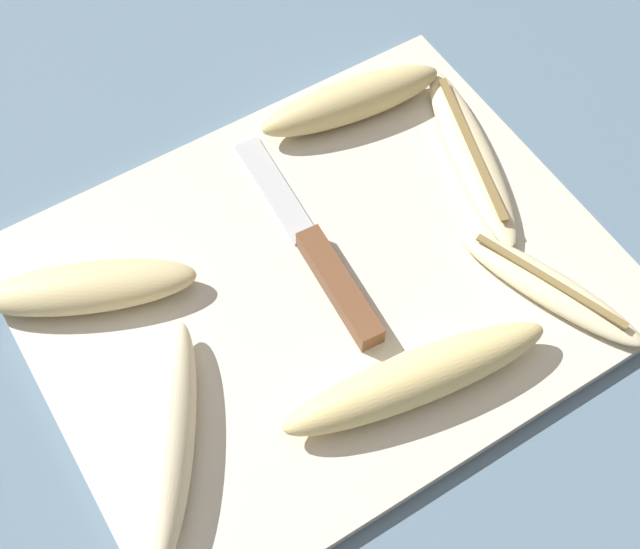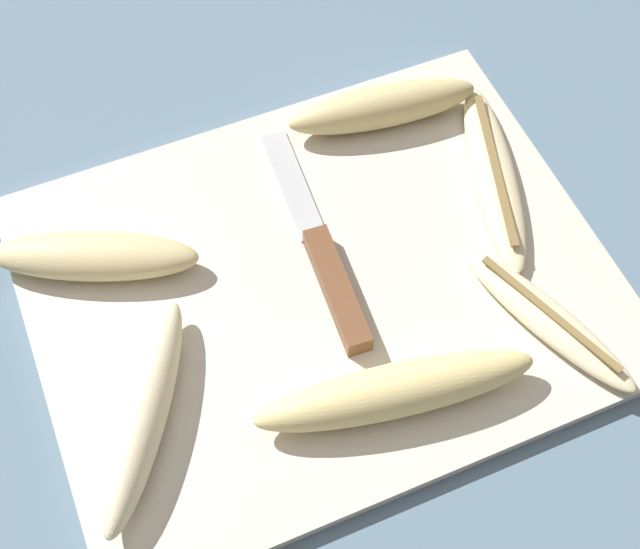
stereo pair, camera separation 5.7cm
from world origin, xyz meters
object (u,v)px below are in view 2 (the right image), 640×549
banana_golden_short (396,390)px  banana_spotted_left (382,106)px  banana_mellow_near (93,256)px  banana_pale_long (547,319)px  banana_cream_curved (494,175)px  knife (329,271)px  banana_bright_far (144,413)px

banana_golden_short → banana_spotted_left: (0.10, 0.25, -0.00)m
banana_mellow_near → banana_pale_long: banana_mellow_near is taller
banana_mellow_near → banana_spotted_left: 0.28m
banana_spotted_left → banana_pale_long: bearing=-82.5°
banana_cream_curved → banana_pale_long: bearing=-101.5°
banana_cream_curved → banana_spotted_left: banana_spotted_left is taller
knife → banana_mellow_near: (-0.17, 0.08, 0.01)m
banana_golden_short → banana_spotted_left: 0.27m
banana_mellow_near → banana_bright_far: (-0.00, -0.14, 0.00)m
knife → banana_cream_curved: size_ratio=1.14×
banana_mellow_near → banana_pale_long: 0.36m
knife → banana_golden_short: size_ratio=1.06×
banana_bright_far → banana_spotted_left: 0.34m
knife → banana_cream_curved: bearing=15.2°
banana_pale_long → banana_cream_curved: size_ratio=0.84×
banana_golden_short → banana_cream_curved: (0.16, 0.15, -0.01)m
knife → banana_spotted_left: size_ratio=1.30×
banana_pale_long → banana_mellow_near: bearing=148.9°
banana_bright_far → banana_cream_curved: 0.35m
banana_pale_long → banana_golden_short: banana_golden_short is taller
banana_pale_long → banana_cream_curved: (0.03, 0.14, 0.00)m
banana_mellow_near → banana_golden_short: 0.26m
banana_pale_long → banana_bright_far: 0.31m
banana_spotted_left → knife: bearing=-129.1°
banana_golden_short → banana_cream_curved: size_ratio=1.07×
banana_golden_short → banana_mellow_near: bearing=130.9°
banana_spotted_left → banana_mellow_near: bearing=-169.5°
banana_spotted_left → banana_cream_curved: bearing=-59.0°
banana_pale_long → banana_bright_far: banana_bright_far is taller
banana_mellow_near → banana_spotted_left: (0.27, 0.05, 0.00)m
banana_pale_long → banana_spotted_left: bearing=97.5°
banana_golden_short → banana_pale_long: bearing=5.4°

